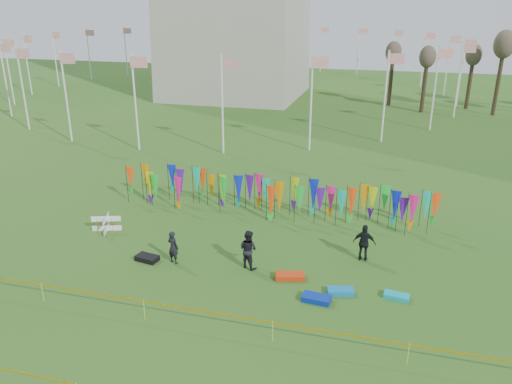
% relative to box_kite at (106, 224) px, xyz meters
% --- Properties ---
extents(ground, '(160.00, 160.00, 0.00)m').
position_rel_box_kite_xyz_m(ground, '(8.01, -4.87, -0.45)').
color(ground, '#285618').
rests_on(ground, ground).
extents(flagpole_ring, '(57.40, 56.16, 8.00)m').
position_rel_box_kite_xyz_m(flagpole_ring, '(-5.99, 43.13, 3.55)').
color(flagpole_ring, silver).
rests_on(flagpole_ring, ground).
extents(banner_row, '(18.64, 0.64, 2.23)m').
position_rel_box_kite_xyz_m(banner_row, '(8.29, 4.44, 0.90)').
color(banner_row, black).
rests_on(banner_row, ground).
extents(caution_tape_near, '(26.00, 0.02, 0.90)m').
position_rel_box_kite_xyz_m(caution_tape_near, '(7.79, -6.88, 0.33)').
color(caution_tape_near, yellow).
rests_on(caution_tape_near, ground).
extents(box_kite, '(0.81, 0.81, 0.90)m').
position_rel_box_kite_xyz_m(box_kite, '(0.00, 0.00, 0.00)').
color(box_kite, red).
rests_on(box_kite, ground).
extents(person_left, '(0.71, 0.61, 1.66)m').
position_rel_box_kite_xyz_m(person_left, '(5.02, -2.31, 0.38)').
color(person_left, black).
rests_on(person_left, ground).
extents(person_mid, '(1.07, 0.88, 1.89)m').
position_rel_box_kite_xyz_m(person_mid, '(8.61, -1.78, 0.50)').
color(person_mid, black).
rests_on(person_mid, ground).
extents(person_right, '(1.12, 0.69, 1.86)m').
position_rel_box_kite_xyz_m(person_right, '(13.81, 0.37, 0.48)').
color(person_right, black).
rests_on(person_right, ground).
extents(kite_bag_turquoise, '(1.23, 0.84, 0.23)m').
position_rel_box_kite_xyz_m(kite_bag_turquoise, '(13.08, -2.94, -0.34)').
color(kite_bag_turquoise, '#0C79BB').
rests_on(kite_bag_turquoise, ground).
extents(kite_bag_blue, '(1.23, 0.72, 0.25)m').
position_rel_box_kite_xyz_m(kite_bag_blue, '(12.17, -3.80, -0.33)').
color(kite_bag_blue, '#09299E').
rests_on(kite_bag_blue, ground).
extents(kite_bag_red, '(1.42, 0.92, 0.24)m').
position_rel_box_kite_xyz_m(kite_bag_red, '(10.72, -2.30, -0.33)').
color(kite_bag_red, red).
rests_on(kite_bag_red, ground).
extents(kite_bag_black, '(1.17, 0.80, 0.25)m').
position_rel_box_kite_xyz_m(kite_bag_black, '(3.67, -2.46, -0.32)').
color(kite_bag_black, black).
rests_on(kite_bag_black, ground).
extents(kite_bag_teal, '(1.10, 0.63, 0.20)m').
position_rel_box_kite_xyz_m(kite_bag_teal, '(15.42, -2.68, -0.35)').
color(kite_bag_teal, '#0DA6BC').
rests_on(kite_bag_teal, ground).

